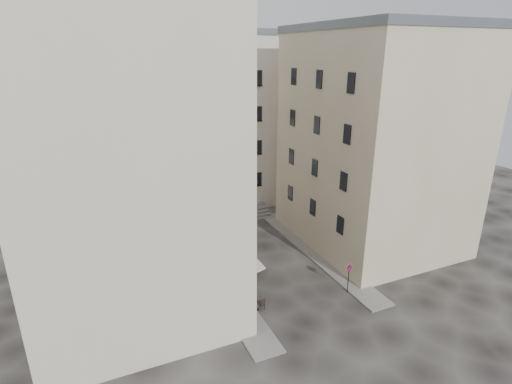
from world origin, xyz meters
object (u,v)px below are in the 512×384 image
bistro_table_a (256,305)px  pedestrian (243,259)px  no_parking_sign (349,272)px  bistro_table_b (245,286)px

bistro_table_a → pedestrian: bearing=77.4°
no_parking_sign → bistro_table_b: size_ratio=1.97×
bistro_table_a → no_parking_sign: bearing=-5.6°
pedestrian → no_parking_sign: bearing=126.7°
no_parking_sign → pedestrian: size_ratio=1.18×
bistro_table_a → bistro_table_b: 2.44m
bistro_table_a → bistro_table_b: bistro_table_a is taller
no_parking_sign → bistro_table_a: bearing=172.2°
no_parking_sign → bistro_table_b: 7.53m
bistro_table_a → pedestrian: (1.18, 5.29, 0.55)m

